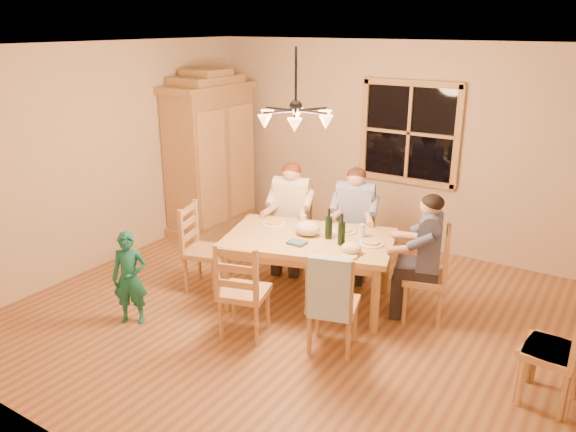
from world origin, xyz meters
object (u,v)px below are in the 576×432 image
Objects in this scene: adult_woman at (291,203)px; chair_spare_back at (550,368)px; chair_far_left at (291,245)px; chair_end_right at (424,291)px; child at (130,278)px; chair_far_right at (353,251)px; chandelier at (296,116)px; chair_end_left at (206,264)px; chair_near_right at (333,319)px; wine_bottle_a at (329,224)px; dining_table at (309,246)px; armoire at (211,158)px; chair_spare_front at (550,368)px; chair_near_left at (245,306)px; wine_bottle_b at (342,229)px; adult_slate_man at (428,242)px; adult_plaid_man at (355,209)px.

chair_spare_back is (3.13, -1.10, -0.54)m from adult_woman.
chair_far_left and chair_end_right have the same top height.
chair_far_right is at bearing 27.64° from child.
chandelier reaches higher than chair_end_left.
chair_near_right is 1.07m from wine_bottle_a.
chair_far_left is at bearing 134.17° from dining_table.
chair_spare_front is at bearing -19.26° from armoire.
dining_table is 0.95m from adult_woman.
chair_near_left is at bearing -110.35° from chandelier.
armoire is at bearing 131.27° from chair_near_right.
chair_far_left is 3.00× the size of wine_bottle_b.
wine_bottle_a reaches higher than chair_end_left.
chair_spare_back is at bearing -9.95° from dining_table.
chair_near_left is at bearing 110.04° from chair_spare_front.
chair_spare_back is at bearing -12.46° from wine_bottle_a.
adult_slate_man is at bearing -14.62° from armoire.
dining_table is 0.96m from chair_far_right.
adult_plaid_man is at bearing -8.72° from armoire.
chair_far_right is 3.00× the size of wine_bottle_b.
adult_plaid_man is at bearing 46.64° from chair_end_right.
chair_near_right is at bearing 136.74° from chair_end_right.
adult_plaid_man is 0.88× the size of chair_spare_front.
child is at bearing -23.90° from chair_end_left.
chair_end_right is (1.16, 0.34, -0.35)m from dining_table.
wine_bottle_b is (0.57, 0.90, 0.62)m from chair_near_left.
wine_bottle_a is 2.09m from child.
wine_bottle_b is 0.33× the size of chair_spare_back.
chair_spare_front is at bearing -12.47° from wine_bottle_a.
chair_end_right is at bearing 30.63° from chandelier.
chair_spare_front is (3.64, -0.10, 0.00)m from chair_end_left.
chair_spare_back is (2.48, -0.43, -0.35)m from dining_table.
chair_spare_back is at bearing -19.26° from armoire.
armoire is 2.63× the size of adult_plaid_man.
chandelier is 1.91m from chair_near_right.
chair_far_left is at bearing 63.43° from adult_slate_man.
adult_slate_man is at bearing 24.12° from wine_bottle_b.
armoire is 3.68m from chair_near_right.
chandelier is 1.73m from adult_woman.
dining_table is at bearing 178.39° from wine_bottle_b.
chandelier is 1.23m from wine_bottle_a.
wine_bottle_a is at bearing 80.23° from chair_far_right.
chair_end_right is 1.06m from wine_bottle_b.
chair_end_left is at bearing 27.98° from adult_plaid_man.
dining_table is 1.99× the size of chair_end_left.
wine_bottle_a is at bearing 87.41° from chair_spare_front.
chair_spare_front and chair_spare_back have the same top height.
chair_spare_back is at bearing 134.74° from chair_far_right.
chandelier reaches higher than chair_spare_back.
chair_end_left is 3.00× the size of wine_bottle_b.
chair_far_right is (0.07, 1.22, -1.77)m from chandelier.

